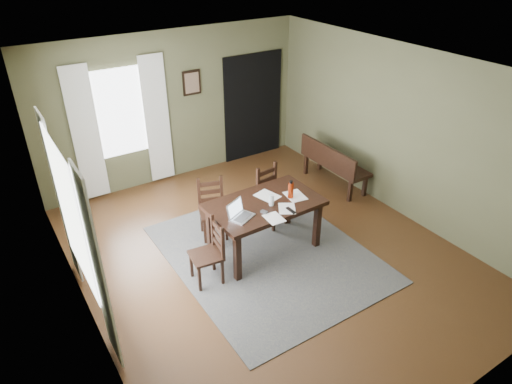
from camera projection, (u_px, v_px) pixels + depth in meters
ground at (267, 254)px, 6.69m from camera, size 5.00×6.00×0.01m
room_shell at (269, 140)px, 5.78m from camera, size 5.02×6.02×2.71m
rug at (267, 253)px, 6.68m from camera, size 2.60×3.20×0.01m
dining_table at (264, 208)px, 6.44m from camera, size 1.60×0.98×0.79m
chair_end at (209, 253)px, 5.98m from camera, size 0.44×0.44×0.90m
chair_back_left at (213, 209)px, 6.89m from camera, size 0.51×0.51×0.92m
chair_back_right at (272, 196)px, 7.19m from camera, size 0.48×0.48×0.96m
bench at (332, 162)px, 8.24m from camera, size 0.46×1.43×0.81m
laptop at (239, 213)px, 6.05m from camera, size 0.40×0.37×0.22m
computer_mouse at (264, 212)px, 6.15m from camera, size 0.08×0.10×0.03m
tv_remote at (291, 210)px, 6.19m from camera, size 0.05×0.18×0.02m
drinking_glass at (272, 200)px, 6.29m from camera, size 0.08×0.08×0.16m
water_bottle at (291, 190)px, 6.45m from camera, size 0.10×0.10×0.27m
paper_b at (287, 208)px, 6.25m from camera, size 0.35×0.37×0.00m
paper_c at (267, 196)px, 6.55m from camera, size 0.33×0.39×0.00m
paper_d at (295, 196)px, 6.55m from camera, size 0.30×0.36×0.00m
paper_e at (274, 218)px, 6.04m from camera, size 0.23×0.29×0.00m
window_left at (70, 214)px, 4.95m from camera, size 0.01×1.30×1.70m
window_back at (120, 113)px, 7.65m from camera, size 1.00×0.01×1.50m
curtain_left_near at (99, 272)px, 4.49m from camera, size 0.03×0.48×2.30m
curtain_left_far at (61, 200)px, 5.68m from camera, size 0.03×0.48×2.30m
curtain_back_left at (86, 135)px, 7.47m from camera, size 0.44×0.03×2.30m
curtain_back_right at (157, 120)px, 8.05m from camera, size 0.44×0.03×2.30m
framed_picture at (192, 83)px, 8.13m from camera, size 0.34×0.03×0.44m
doorway_back at (253, 107)px, 9.10m from camera, size 1.30×0.03×2.10m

